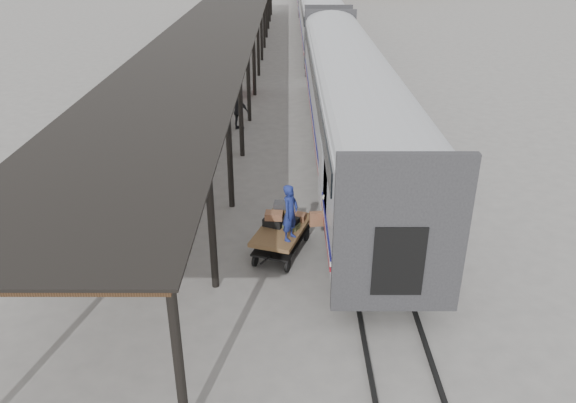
{
  "coord_description": "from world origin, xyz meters",
  "views": [
    {
      "loc": [
        0.67,
        -14.98,
        8.9
      ],
      "look_at": [
        0.66,
        -0.13,
        1.7
      ],
      "focal_mm": 35.0,
      "sensor_mm": 36.0,
      "label": 1
    }
  ],
  "objects_px": {
    "baggage_cart": "(282,234)",
    "porter": "(290,213)",
    "pedestrian": "(239,112)",
    "luggage_tug": "(232,83)"
  },
  "relations": [
    {
      "from": "luggage_tug",
      "to": "baggage_cart",
      "type": "bearing_deg",
      "value": -83.3
    },
    {
      "from": "pedestrian",
      "to": "luggage_tug",
      "type": "bearing_deg",
      "value": -58.46
    },
    {
      "from": "pedestrian",
      "to": "porter",
      "type": "bearing_deg",
      "value": 124.83
    },
    {
      "from": "luggage_tug",
      "to": "porter",
      "type": "relative_size",
      "value": 1.04
    },
    {
      "from": "baggage_cart",
      "to": "luggage_tug",
      "type": "xyz_separation_m",
      "value": [
        -3.16,
        18.4,
        0.04
      ]
    },
    {
      "from": "baggage_cart",
      "to": "porter",
      "type": "relative_size",
      "value": 1.59
    },
    {
      "from": "baggage_cart",
      "to": "porter",
      "type": "xyz_separation_m",
      "value": [
        0.25,
        -0.65,
        1.05
      ]
    },
    {
      "from": "luggage_tug",
      "to": "pedestrian",
      "type": "relative_size",
      "value": 0.97
    },
    {
      "from": "luggage_tug",
      "to": "porter",
      "type": "bearing_deg",
      "value": -82.9
    },
    {
      "from": "porter",
      "to": "pedestrian",
      "type": "distance_m",
      "value": 12.72
    }
  ]
}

